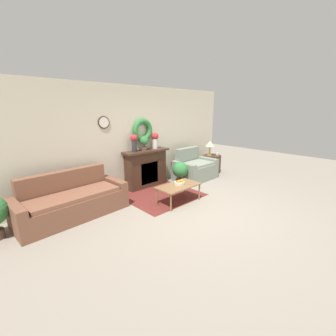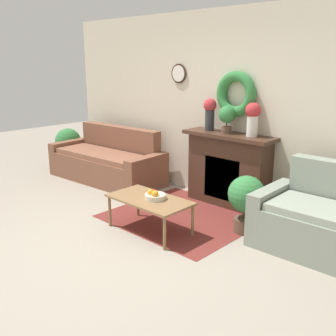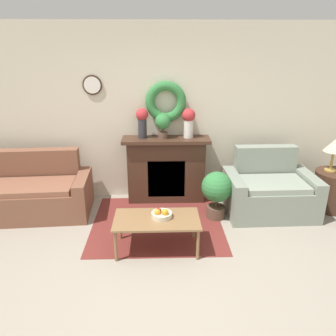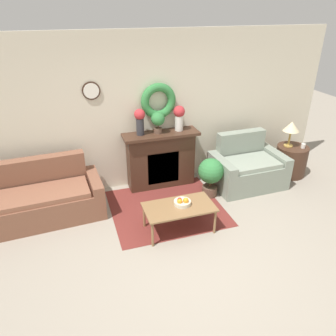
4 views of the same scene
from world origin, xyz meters
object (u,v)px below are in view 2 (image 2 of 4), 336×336
Objects in this scene: coffee_table at (150,202)px; potted_plant_on_mantel at (227,116)px; couch_left at (108,162)px; potted_plant_floor_by_loveseat at (246,198)px; vase_on_mantel_right at (253,117)px; potted_plant_floor_by_couch at (68,143)px; vase_on_mantel_left at (210,112)px; fruit_bowl at (155,196)px; loveseat_right at (319,221)px; fireplace at (228,169)px.

potted_plant_on_mantel reaches higher than coffee_table.
potted_plant_floor_by_loveseat is (2.91, -0.22, 0.12)m from couch_left.
vase_on_mantel_right is 1.13m from potted_plant_floor_by_loveseat.
coffee_table is at bearing -94.04° from potted_plant_on_mantel.
potted_plant_on_mantel is (-0.39, -0.02, -0.03)m from vase_on_mantel_right.
couch_left is 1.28m from potted_plant_floor_by_couch.
vase_on_mantel_right is (0.49, 1.40, 0.92)m from coffee_table.
coffee_table is at bearing -81.44° from vase_on_mantel_left.
fruit_bowl is 0.55× the size of vase_on_mantel_left.
fruit_bowl is at bearing 25.88° from coffee_table.
potted_plant_floor_by_loveseat is (-0.81, -0.17, 0.11)m from loveseat_right.
vase_on_mantel_right is at bearing 72.70° from fruit_bowl.
loveseat_right is 0.84m from potted_plant_floor_by_loveseat.
coffee_table is at bearing -152.00° from loveseat_right.
fruit_bowl is at bearing -91.70° from potted_plant_on_mantel.
fruit_bowl is at bearing -27.87° from couch_left.
vase_on_mantel_left is at bearing 6.78° from potted_plant_floor_by_couch.
fireplace reaches higher than coffee_table.
fruit_bowl is 1.58m from potted_plant_on_mantel.
couch_left is 2.33m from fruit_bowl.
vase_on_mantel_left reaches higher than potted_plant_floor_by_couch.
potted_plant_floor_by_couch is at bearing -174.00° from fireplace.
loveseat_right is 1.84× the size of potted_plant_floor_by_loveseat.
coffee_table is at bearing -137.93° from potted_plant_floor_by_loveseat.
vase_on_mantel_right is at bearing 156.79° from loveseat_right.
vase_on_mantel_left is 0.70m from vase_on_mantel_right.
potted_plant_on_mantel is at bearing 6.93° from couch_left.
vase_on_mantel_left reaches higher than fruit_bowl.
couch_left is (-2.21, -0.41, -0.21)m from fireplace.
fireplace is at bearing 16.70° from potted_plant_on_mantel.
coffee_table is (2.06, -0.99, 0.07)m from couch_left.
fruit_bowl is 1.67m from vase_on_mantel_right.
coffee_table is at bearing -95.95° from fireplace.
coffee_table is at bearing -109.10° from vase_on_mantel_right.
potted_plant_floor_by_loveseat reaches higher than fruit_bowl.
potted_plant_floor_by_couch is 1.06× the size of potted_plant_floor_by_loveseat.
vase_on_mantel_left is at bearing 9.21° from couch_left.
couch_left is at bearing 175.60° from potted_plant_floor_by_loveseat.
loveseat_right is at bearing -1.17° from potted_plant_floor_by_couch.
vase_on_mantel_right reaches higher than potted_plant_floor_by_couch.
fireplace is 1.30× the size of coffee_table.
fireplace is at bearing -0.90° from vase_on_mantel_left.
fireplace is 1.60m from loveseat_right.
loveseat_right is 1.91m from coffee_table.
couch_left reaches higher than fruit_bowl.
loveseat_right is 2.89× the size of vase_on_mantel_right.
coffee_table is 1.14m from potted_plant_floor_by_loveseat.
fruit_bowl is 1.08m from potted_plant_floor_by_loveseat.
fireplace reaches higher than loveseat_right.
fireplace is at bearing -179.06° from vase_on_mantel_right.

